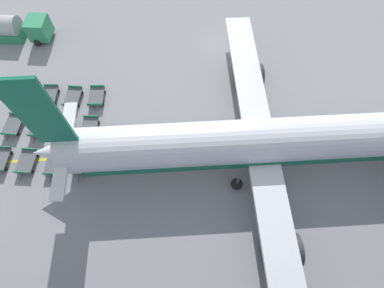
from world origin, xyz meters
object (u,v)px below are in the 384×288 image
at_px(fuel_tanker_primary, 7,28).
at_px(baggage_dolly_row_near_col_c, 0,160).
at_px(baggage_dolly_row_mid_a_col_b, 39,126).
at_px(baggage_dolly_row_far_col_a, 96,97).
at_px(baggage_dolly_row_mid_b_col_b, 64,127).
at_px(baggage_dolly_row_mid_a_col_c, 27,162).
at_px(baggage_dolly_row_mid_b_col_a, 73,97).
at_px(baggage_dolly_row_mid_a_col_a, 49,96).
at_px(baggage_dolly_row_near_col_a, 23,94).
at_px(baggage_dolly_row_far_col_b, 89,128).
at_px(baggage_dolly_row_near_col_b, 13,125).
at_px(baggage_dolly_row_far_col_c, 83,163).
at_px(airplane, 273,141).
at_px(baggage_dolly_row_mid_b_col_c, 55,163).

bearing_deg(fuel_tanker_primary, baggage_dolly_row_near_col_c, 3.74).
distance_m(baggage_dolly_row_mid_a_col_b, baggage_dolly_row_far_col_a, 6.73).
distance_m(baggage_dolly_row_mid_b_col_b, baggage_dolly_row_far_col_a, 4.89).
bearing_deg(baggage_dolly_row_mid_a_col_b, baggage_dolly_row_mid_a_col_c, -12.95).
bearing_deg(fuel_tanker_primary, baggage_dolly_row_far_col_a, 42.96).
bearing_deg(baggage_dolly_row_mid_b_col_a, baggage_dolly_row_mid_a_col_a, -103.19).
relative_size(fuel_tanker_primary, baggage_dolly_row_mid_a_col_b, 2.92).
bearing_deg(baggage_dolly_row_mid_a_col_c, baggage_dolly_row_far_col_a, 135.32).
bearing_deg(baggage_dolly_row_near_col_a, baggage_dolly_row_far_col_a, 79.19).
bearing_deg(baggage_dolly_row_far_col_b, baggage_dolly_row_near_col_c, -75.00).
bearing_deg(baggage_dolly_row_near_col_c, baggage_dolly_row_near_col_a, 169.62).
bearing_deg(baggage_dolly_row_near_col_b, baggage_dolly_row_mid_a_col_c, 21.83).
distance_m(fuel_tanker_primary, baggage_dolly_row_mid_a_col_a, 12.04).
distance_m(baggage_dolly_row_near_col_b, baggage_dolly_row_mid_a_col_b, 2.82).
distance_m(baggage_dolly_row_mid_b_col_b, baggage_dolly_row_far_col_c, 4.88).
distance_m(baggage_dolly_row_mid_a_col_c, baggage_dolly_row_mid_b_col_a, 8.52).
distance_m(airplane, baggage_dolly_row_far_col_c, 18.65).
height_order(baggage_dolly_row_near_col_b, baggage_dolly_row_far_col_c, same).
relative_size(baggage_dolly_row_mid_a_col_a, baggage_dolly_row_far_col_c, 1.00).
height_order(baggage_dolly_row_near_col_b, baggage_dolly_row_mid_a_col_c, same).
distance_m(baggage_dolly_row_mid_a_col_c, baggage_dolly_row_far_col_c, 5.62).
bearing_deg(fuel_tanker_primary, baggage_dolly_row_mid_b_col_b, 26.07).
bearing_deg(baggage_dolly_row_far_col_b, fuel_tanker_primary, -147.24).
height_order(baggage_dolly_row_near_col_a, baggage_dolly_row_mid_a_col_c, same).
relative_size(baggage_dolly_row_near_col_c, baggage_dolly_row_mid_a_col_a, 1.00).
bearing_deg(baggage_dolly_row_mid_a_col_c, baggage_dolly_row_far_col_b, 115.94).
distance_m(baggage_dolly_row_near_col_c, baggage_dolly_row_mid_a_col_c, 2.74).
bearing_deg(baggage_dolly_row_mid_a_col_a, baggage_dolly_row_mid_a_col_c, -12.17).
distance_m(baggage_dolly_row_mid_b_col_c, baggage_dolly_row_far_col_c, 2.80).
relative_size(baggage_dolly_row_mid_a_col_a, baggage_dolly_row_far_col_a, 1.00).
relative_size(baggage_dolly_row_near_col_b, baggage_dolly_row_far_col_c, 1.00).
bearing_deg(baggage_dolly_row_far_col_a, baggage_dolly_row_near_col_a, -100.81).
relative_size(airplane, baggage_dolly_row_far_col_b, 13.14).
xyz_separation_m(baggage_dolly_row_near_col_a, baggage_dolly_row_mid_b_col_a, (1.24, 5.54, 0.00)).
height_order(baggage_dolly_row_near_col_a, baggage_dolly_row_far_col_a, same).
bearing_deg(airplane, baggage_dolly_row_near_col_b, -106.15).
distance_m(baggage_dolly_row_mid_b_col_a, baggage_dolly_row_far_col_b, 4.71).
xyz_separation_m(baggage_dolly_row_near_col_c, baggage_dolly_row_far_col_b, (-2.37, 8.85, 0.00)).
bearing_deg(airplane, baggage_dolly_row_mid_b_col_a, -117.53).
bearing_deg(fuel_tanker_primary, airplane, 52.26).
distance_m(fuel_tanker_primary, baggage_dolly_row_near_col_a, 10.40).
height_order(baggage_dolly_row_mid_b_col_c, baggage_dolly_row_far_col_a, same).
bearing_deg(baggage_dolly_row_far_col_b, baggage_dolly_row_far_col_a, 169.37).
bearing_deg(baggage_dolly_row_near_col_a, baggage_dolly_row_near_col_c, -10.38).
height_order(baggage_dolly_row_mid_a_col_a, baggage_dolly_row_mid_b_col_b, same).
bearing_deg(baggage_dolly_row_far_col_c, baggage_dolly_row_mid_a_col_c, -99.71).
relative_size(baggage_dolly_row_mid_a_col_b, baggage_dolly_row_far_col_b, 1.00).
distance_m(baggage_dolly_row_near_col_a, baggage_dolly_row_far_col_c, 11.67).
bearing_deg(baggage_dolly_row_near_col_b, airplane, 73.85).
xyz_separation_m(fuel_tanker_primary, baggage_dolly_row_far_col_a, (11.58, 10.78, -0.90)).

